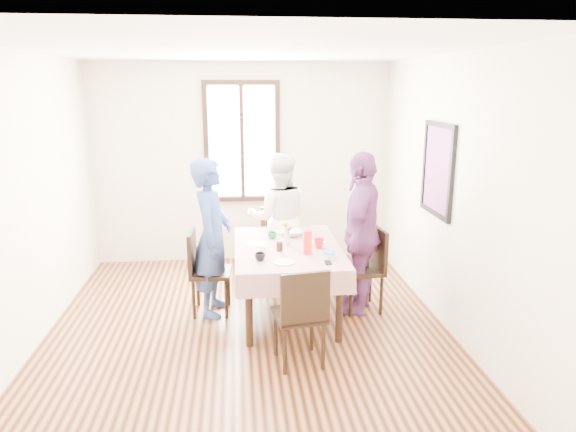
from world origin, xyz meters
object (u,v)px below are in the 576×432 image
object	(u,v)px
chair_right	(362,270)
person_right	(361,233)
person_left	(212,238)
person_far	(280,219)
dining_table	(288,281)
chair_far	(280,246)
chair_left	(211,272)
chair_near	(299,314)

from	to	relation	value
chair_right	person_right	size ratio (longest dim) A/B	0.52
person_left	person_far	world-z (taller)	person_left
dining_table	chair_far	size ratio (longest dim) A/B	1.61
dining_table	chair_right	distance (m)	0.82
chair_right	chair_left	bearing A→B (deg)	81.09
chair_near	dining_table	bearing A→B (deg)	81.30
dining_table	chair_far	world-z (taller)	chair_far
chair_near	person_left	size ratio (longest dim) A/B	0.54
dining_table	person_right	world-z (taller)	person_right
dining_table	chair_near	bearing A→B (deg)	-90.00
chair_left	chair_far	size ratio (longest dim) A/B	1.00
dining_table	chair_far	distance (m)	1.01
person_right	person_far	bearing A→B (deg)	-116.10
chair_near	person_far	xyz separation A→B (m)	(0.00, 1.99, 0.35)
chair_left	chair_right	bearing A→B (deg)	90.20
chair_right	chair_far	world-z (taller)	same
chair_left	person_left	bearing A→B (deg)	93.43
chair_near	person_far	world-z (taller)	person_far
chair_right	person_far	bearing A→B (deg)	35.05
chair_left	person_right	world-z (taller)	person_right
chair_right	person_right	bearing A→B (deg)	84.32
chair_left	chair_right	xyz separation A→B (m)	(1.62, -0.09, 0.00)
chair_near	chair_right	bearing A→B (deg)	43.67
chair_near	person_right	size ratio (longest dim) A/B	0.52
chair_far	person_left	size ratio (longest dim) A/B	0.54
person_far	person_right	world-z (taller)	person_right
chair_near	person_far	distance (m)	2.02
chair_left	chair_near	xyz separation A→B (m)	(0.81, -1.14, 0.00)
chair_near	person_right	xyz separation A→B (m)	(0.79, 1.05, 0.42)
dining_table	chair_near	distance (m)	1.01
chair_near	person_left	xyz separation A→B (m)	(-0.79, 1.14, 0.38)
chair_near	person_far	bearing A→B (deg)	81.30
chair_left	chair_near	distance (m)	1.40
chair_far	person_right	world-z (taller)	person_right
chair_right	chair_far	size ratio (longest dim) A/B	1.00
chair_left	person_far	bearing A→B (deg)	139.79
chair_left	dining_table	bearing A→B (deg)	83.83
chair_left	person_far	distance (m)	1.22
dining_table	chair_left	distance (m)	0.83
chair_far	person_right	xyz separation A→B (m)	(0.79, -0.96, 0.42)
chair_right	person_far	xyz separation A→B (m)	(-0.81, 0.94, 0.35)
chair_near	chair_left	bearing A→B (deg)	116.65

